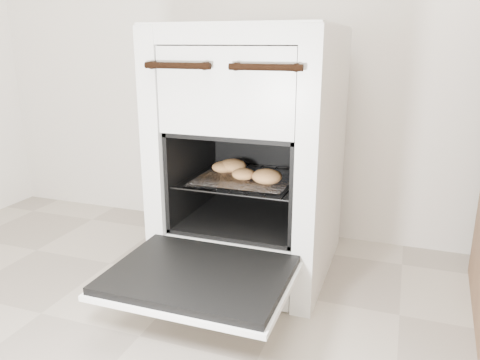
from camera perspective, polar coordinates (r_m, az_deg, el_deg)
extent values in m
cube|color=silver|center=(1.59, 1.73, 3.21)|extent=(0.53, 0.57, 0.82)
cylinder|color=black|center=(1.31, -7.65, 13.65)|extent=(0.20, 0.02, 0.02)
cylinder|color=black|center=(1.22, 3.09, 13.57)|extent=(0.20, 0.02, 0.02)
cube|color=black|center=(1.26, -4.99, -11.39)|extent=(0.46, 0.35, 0.02)
cube|color=silver|center=(1.27, -4.97, -12.03)|extent=(0.48, 0.37, 0.01)
cylinder|color=black|center=(1.61, -5.57, 0.82)|extent=(0.01, 0.37, 0.01)
cylinder|color=black|center=(1.49, 7.85, -0.51)|extent=(0.01, 0.37, 0.01)
cylinder|color=black|center=(1.38, -1.49, -1.76)|extent=(0.38, 0.01, 0.01)
cylinder|color=black|center=(1.70, 2.81, 1.76)|extent=(0.38, 0.01, 0.01)
cylinder|color=black|center=(1.59, -4.56, 0.72)|extent=(0.00, 0.35, 0.00)
cylinder|color=black|center=(1.57, -2.79, 0.54)|extent=(0.00, 0.35, 0.00)
cylinder|color=black|center=(1.55, -0.97, 0.37)|extent=(0.00, 0.35, 0.00)
cylinder|color=black|center=(1.54, 0.89, 0.18)|extent=(0.00, 0.35, 0.00)
cylinder|color=black|center=(1.52, 2.79, -0.01)|extent=(0.00, 0.35, 0.00)
cylinder|color=black|center=(1.51, 4.72, -0.20)|extent=(0.00, 0.35, 0.00)
cylinder|color=black|center=(1.50, 6.69, -0.39)|extent=(0.00, 0.35, 0.00)
cube|color=white|center=(1.52, 0.67, 0.20)|extent=(0.30, 0.27, 0.01)
ellipsoid|color=tan|center=(1.45, 3.32, 0.44)|extent=(0.13, 0.13, 0.05)
ellipsoid|color=tan|center=(1.58, -2.03, 1.59)|extent=(0.09, 0.09, 0.04)
ellipsoid|color=tan|center=(1.58, -0.92, 1.77)|extent=(0.11, 0.11, 0.04)
ellipsoid|color=tan|center=(1.49, 0.44, 0.73)|extent=(0.08, 0.08, 0.04)
ellipsoid|color=tan|center=(1.59, -0.83, 1.66)|extent=(0.10, 0.10, 0.03)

